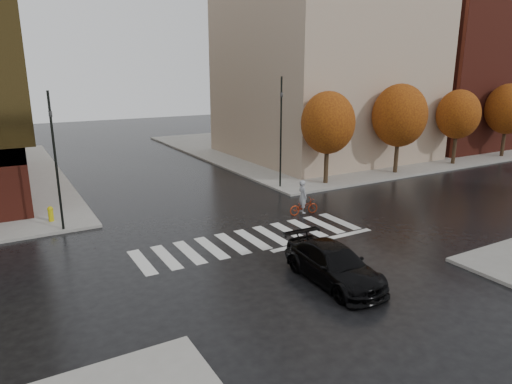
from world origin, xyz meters
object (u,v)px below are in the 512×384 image
traffic_light_ne (281,125)px  fire_hydrant (51,213)px  cyclist (303,203)px  sedan (334,264)px  traffic_light_nw (55,153)px

traffic_light_ne → fire_hydrant: size_ratio=9.02×
traffic_light_ne → fire_hydrant: 15.31m
cyclist → traffic_light_ne: bearing=-14.0°
fire_hydrant → traffic_light_ne: bearing=0.7°
sedan → traffic_light_ne: (6.08, 13.24, 3.70)m
cyclist → traffic_light_nw: size_ratio=0.29×
cyclist → traffic_light_nw: traffic_light_nw is taller
traffic_light_nw → traffic_light_ne: 14.57m
traffic_light_ne → fire_hydrant: bearing=-5.8°
traffic_light_nw → fire_hydrant: bearing=-167.2°
sedan → cyclist: bearing=64.4°
traffic_light_nw → fire_hydrant: (-0.38, 1.68, -3.47)m
cyclist → traffic_light_ne: 7.09m
sedan → fire_hydrant: (-8.74, 13.06, -0.12)m
sedan → traffic_light_nw: bearing=128.5°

